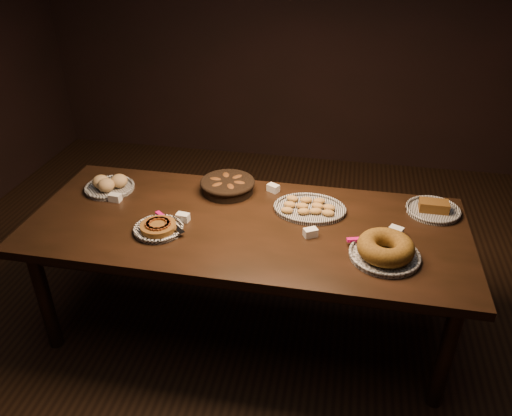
% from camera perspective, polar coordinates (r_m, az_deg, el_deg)
% --- Properties ---
extents(ground, '(5.00, 5.00, 0.00)m').
position_cam_1_polar(ground, '(3.21, -1.03, -13.06)').
color(ground, black).
rests_on(ground, ground).
extents(buffet_table, '(2.40, 1.00, 0.75)m').
position_cam_1_polar(buffet_table, '(2.78, -1.16, -2.97)').
color(buffet_table, black).
rests_on(buffet_table, ground).
extents(apple_tart_plate, '(0.29, 0.28, 0.05)m').
position_cam_1_polar(apple_tart_plate, '(2.71, -11.08, -2.21)').
color(apple_tart_plate, white).
rests_on(apple_tart_plate, buffet_table).
extents(madeleine_platter, '(0.41, 0.33, 0.05)m').
position_cam_1_polar(madeleine_platter, '(2.86, 6.11, 0.02)').
color(madeleine_platter, black).
rests_on(madeleine_platter, buffet_table).
extents(bundt_cake_plate, '(0.37, 0.35, 0.11)m').
position_cam_1_polar(bundt_cake_plate, '(2.53, 14.55, -4.62)').
color(bundt_cake_plate, black).
rests_on(bundt_cake_plate, buffet_table).
extents(croissant_basket, '(0.41, 0.41, 0.08)m').
position_cam_1_polar(croissant_basket, '(3.02, -3.26, 2.68)').
color(croissant_basket, black).
rests_on(croissant_basket, buffet_table).
extents(bread_roll_plate, '(0.30, 0.30, 0.09)m').
position_cam_1_polar(bread_roll_plate, '(3.17, -16.43, 2.53)').
color(bread_roll_plate, white).
rests_on(bread_roll_plate, buffet_table).
extents(loaf_plate, '(0.30, 0.30, 0.07)m').
position_cam_1_polar(loaf_plate, '(3.00, 19.59, -0.10)').
color(loaf_plate, black).
rests_on(loaf_plate, buffet_table).
extents(tent_cards, '(1.69, 0.52, 0.04)m').
position_cam_1_polar(tent_cards, '(2.79, -0.42, -0.49)').
color(tent_cards, white).
rests_on(tent_cards, buffet_table).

